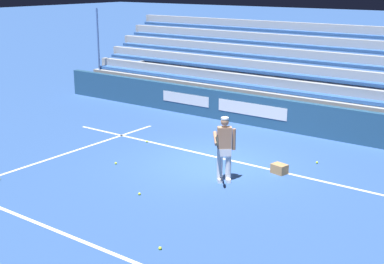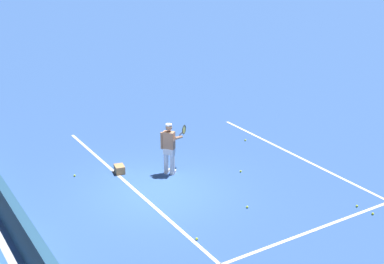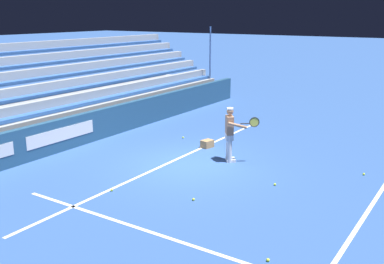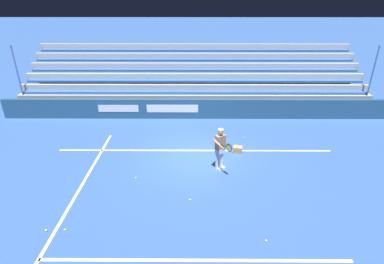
{
  "view_description": "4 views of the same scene",
  "coord_description": "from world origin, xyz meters",
  "views": [
    {
      "loc": [
        -8.05,
        12.03,
        5.09
      ],
      "look_at": [
        -0.44,
        1.67,
        1.4
      ],
      "focal_mm": 50.0,
      "sensor_mm": 36.0,
      "label": 1
    },
    {
      "loc": [
        12.88,
        -6.71,
        7.41
      ],
      "look_at": [
        -0.91,
        1.81,
        1.3
      ],
      "focal_mm": 50.0,
      "sensor_mm": 36.0,
      "label": 2
    },
    {
      "loc": [
        10.88,
        7.37,
        4.51
      ],
      "look_at": [
        0.77,
        0.74,
        1.3
      ],
      "focal_mm": 42.0,
      "sensor_mm": 36.0,
      "label": 3
    },
    {
      "loc": [
        0.06,
        11.16,
        6.34
      ],
      "look_at": [
        0.11,
        0.38,
        1.32
      ],
      "focal_mm": 28.0,
      "sensor_mm": 36.0,
      "label": 4
    }
  ],
  "objects": [
    {
      "name": "tennis_ball_on_baseline",
      "position": [
        2.88,
        -0.39,
        0.03
      ],
      "size": [
        0.07,
        0.07,
        0.07
      ],
      "primitive_type": "sphere",
      "color": "#CCE533",
      "rests_on": "ground"
    },
    {
      "name": "court_sideline_white",
      "position": [
        4.11,
        4.0,
        0.0
      ],
      "size": [
        0.1,
        12.0,
        0.01
      ],
      "primitive_type": "cube",
      "color": "white",
      "rests_on": "ground"
    },
    {
      "name": "court_baseline_white",
      "position": [
        0.0,
        -0.5,
        0.0
      ],
      "size": [
        12.0,
        0.1,
        0.01
      ],
      "primitive_type": "cube",
      "color": "white",
      "rests_on": "ground"
    },
    {
      "name": "tennis_ball_far_left",
      "position": [
        0.17,
        3.02,
        0.03
      ],
      "size": [
        0.07,
        0.07,
        0.07
      ],
      "primitive_type": "sphere",
      "color": "#CCE533",
      "rests_on": "ground"
    },
    {
      "name": "bleacher_stand",
      "position": [
        0.0,
        -6.92,
        0.79
      ],
      "size": [
        20.01,
        4.0,
        3.85
      ],
      "color": "#9EA3A8",
      "rests_on": "ground"
    },
    {
      "name": "ball_box_cardboard",
      "position": [
        -1.88,
        -0.38,
        0.13
      ],
      "size": [
        0.45,
        0.37,
        0.26
      ],
      "primitive_type": "cube",
      "rotation": [
        0.0,
        0.0,
        -0.2
      ],
      "color": "#A87F51",
      "rests_on": "ground"
    },
    {
      "name": "tennis_ball_toward_net",
      "position": [
        -1.99,
        4.84,
        0.03
      ],
      "size": [
        0.07,
        0.07,
        0.07
      ],
      "primitive_type": "sphere",
      "color": "#CCE533",
      "rests_on": "ground"
    },
    {
      "name": "tennis_ball_by_box",
      "position": [
        2.22,
        1.73,
        0.03
      ],
      "size": [
        0.07,
        0.07,
        0.07
      ],
      "primitive_type": "sphere",
      "color": "#CCE533",
      "rests_on": "ground"
    },
    {
      "name": "tennis_ball_far_right",
      "position": [
        -2.38,
        -1.73,
        0.03
      ],
      "size": [
        0.07,
        0.07,
        0.07
      ],
      "primitive_type": "sphere",
      "color": "#CCE533",
      "rests_on": "ground"
    },
    {
      "name": "court_service_line_white",
      "position": [
        0.0,
        5.5,
        0.0
      ],
      "size": [
        8.22,
        0.1,
        0.01
      ],
      "primitive_type": "cube",
      "color": "white",
      "rests_on": "ground"
    },
    {
      "name": "back_wall_sponsor_board",
      "position": [
        0.01,
        -4.29,
        0.55
      ],
      "size": [
        21.07,
        0.25,
        1.1
      ],
      "color": "navy",
      "rests_on": "ground"
    },
    {
      "name": "ground_plane",
      "position": [
        0.0,
        0.0,
        0.0
      ],
      "size": [
        160.0,
        160.0,
        0.0
      ],
      "primitive_type": "plane",
      "color": "#2D5193"
    },
    {
      "name": "tennis_player",
      "position": [
        -0.98,
        1.0,
        0.89
      ],
      "size": [
        0.65,
        1.04,
        1.71
      ],
      "color": "silver",
      "rests_on": "ground"
    }
  ]
}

